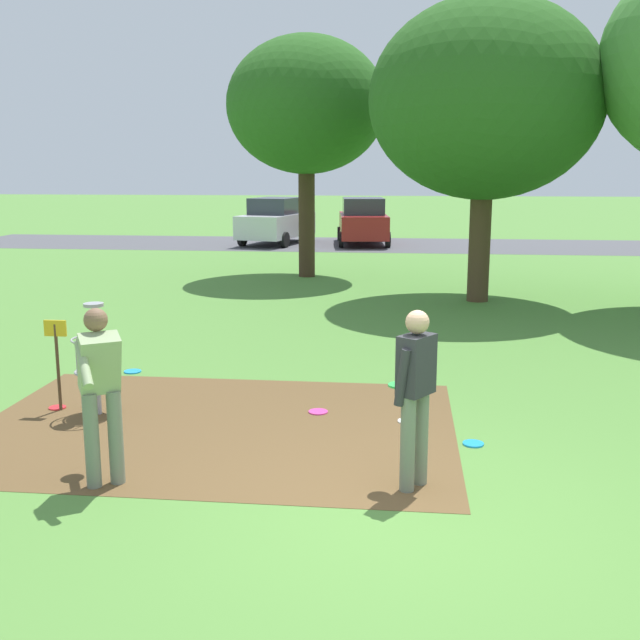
{
  "coord_description": "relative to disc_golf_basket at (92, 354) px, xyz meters",
  "views": [
    {
      "loc": [
        0.03,
        -6.23,
        2.96
      ],
      "look_at": [
        -1.06,
        3.5,
        1.0
      ],
      "focal_mm": 42.31,
      "sensor_mm": 36.0,
      "label": 1
    }
  ],
  "objects": [
    {
      "name": "ground_plane",
      "position": [
        3.72,
        -2.29,
        -0.75
      ],
      "size": [
        160.0,
        160.0,
        0.0
      ],
      "primitive_type": "plane",
      "color": "#518438"
    },
    {
      "name": "frisbee_mid_grass",
      "position": [
        -0.23,
        1.93,
        -0.74
      ],
      "size": [
        0.25,
        0.25,
        0.02
      ],
      "primitive_type": "cylinder",
      "color": "#1E93DB",
      "rests_on": "ground"
    },
    {
      "name": "dirt_tee_pad",
      "position": [
        1.59,
        -0.3,
        -0.75
      ],
      "size": [
        5.56,
        4.0,
        0.01
      ],
      "primitive_type": "cube",
      "color": "brown",
      "rests_on": "ground"
    },
    {
      "name": "parking_lot_strip",
      "position": [
        3.72,
        21.58,
        -0.75
      ],
      "size": [
        36.0,
        6.0,
        0.01
      ],
      "primitive_type": "cube",
      "color": "#4C4C51",
      "rests_on": "ground"
    },
    {
      "name": "disc_golf_basket",
      "position": [
        0.0,
        0.0,
        0.0
      ],
      "size": [
        0.98,
        0.58,
        1.39
      ],
      "color": "#9E9EA3",
      "rests_on": "ground"
    },
    {
      "name": "parked_car_center_left",
      "position": [
        2.08,
        21.74,
        0.17
      ],
      "size": [
        2.31,
        4.37,
        1.84
      ],
      "color": "maroon",
      "rests_on": "ground"
    },
    {
      "name": "frisbee_far_right",
      "position": [
        3.83,
        0.11,
        -0.74
      ],
      "size": [
        0.25,
        0.25,
        0.02
      ],
      "primitive_type": "cylinder",
      "color": "white",
      "rests_on": "ground"
    },
    {
      "name": "parked_car_leftmost",
      "position": [
        -1.38,
        21.48,
        0.17
      ],
      "size": [
        2.72,
        4.5,
        1.84
      ],
      "color": "silver",
      "rests_on": "ground"
    },
    {
      "name": "frisbee_scattered_a",
      "position": [
        2.73,
        0.35,
        -0.74
      ],
      "size": [
        0.24,
        0.24,
        0.02
      ],
      "primitive_type": "cylinder",
      "color": "#E53D99",
      "rests_on": "ground"
    },
    {
      "name": "tree_near_right",
      "position": [
        5.43,
        8.78,
        3.68
      ],
      "size": [
        5.1,
        5.1,
        6.62
      ],
      "color": "#4C3823",
      "rests_on": "ground"
    },
    {
      "name": "frisbee_far_left",
      "position": [
        -0.56,
        0.15,
        -0.74
      ],
      "size": [
        0.21,
        0.21,
        0.02
      ],
      "primitive_type": "cylinder",
      "color": "red",
      "rests_on": "ground"
    },
    {
      "name": "player_foreground_watching",
      "position": [
        0.95,
        -2.02,
        0.23
      ],
      "size": [
        0.53,
        1.15,
        1.71
      ],
      "color": "slate",
      "rests_on": "ground"
    },
    {
      "name": "tree_mid_left",
      "position": [
        1.04,
        12.32,
        3.87
      ],
      "size": [
        4.31,
        4.31,
        6.48
      ],
      "color": "#422D1E",
      "rests_on": "ground"
    },
    {
      "name": "frisbee_near_basket",
      "position": [
        4.54,
        -0.56,
        -0.74
      ],
      "size": [
        0.23,
        0.23,
        0.02
      ],
      "primitive_type": "cylinder",
      "color": "#1E93DB",
      "rests_on": "ground"
    },
    {
      "name": "player_waiting_left",
      "position": [
        3.87,
        -1.76,
        0.21
      ],
      "size": [
        0.45,
        0.48,
        1.71
      ],
      "color": "slate",
      "rests_on": "ground"
    }
  ]
}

